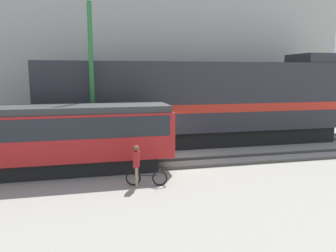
% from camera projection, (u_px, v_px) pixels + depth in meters
% --- Properties ---
extents(ground_plane, '(120.00, 120.00, 0.00)m').
position_uv_depth(ground_plane, '(167.00, 161.00, 16.90)').
color(ground_plane, gray).
extents(track_near, '(60.00, 1.50, 0.14)m').
position_uv_depth(track_near, '(171.00, 164.00, 16.02)').
color(track_near, '#47423D').
rests_on(track_near, ground).
extents(track_far, '(60.00, 1.51, 0.14)m').
position_uv_depth(track_far, '(155.00, 146.00, 20.07)').
color(track_far, '#47423D').
rests_on(track_far, ground).
extents(building_backdrop, '(30.65, 6.00, 15.38)m').
position_uv_depth(building_backdrop, '(138.00, 31.00, 25.29)').
color(building_backdrop, '#B7B2A8').
rests_on(building_backdrop, ground).
extents(freight_locomotive, '(19.19, 3.04, 5.72)m').
position_uv_depth(freight_locomotive, '(202.00, 102.00, 20.34)').
color(freight_locomotive, black).
rests_on(freight_locomotive, ground).
extents(streetcar, '(11.92, 2.54, 3.05)m').
position_uv_depth(streetcar, '(37.00, 136.00, 14.39)').
color(streetcar, black).
rests_on(streetcar, ground).
extents(bicycle, '(1.65, 0.58, 0.68)m').
position_uv_depth(bicycle, '(146.00, 178.00, 13.11)').
color(bicycle, black).
rests_on(bicycle, ground).
extents(person, '(0.30, 0.40, 1.68)m').
position_uv_depth(person, '(136.00, 162.00, 12.86)').
color(person, '#8C7A5B').
rests_on(person, ground).
extents(utility_pole_right, '(0.23, 0.23, 7.95)m').
position_uv_depth(utility_pole_right, '(92.00, 83.00, 16.61)').
color(utility_pole_right, '#2D7238').
rests_on(utility_pole_right, ground).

